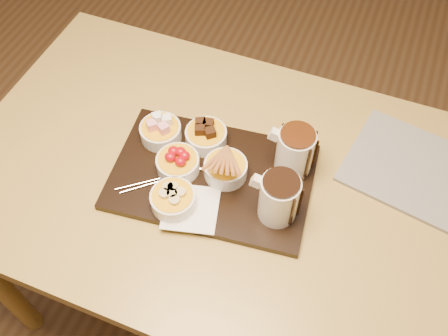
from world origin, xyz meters
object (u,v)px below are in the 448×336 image
at_px(newspaper, 415,170).
at_px(pitcher_milk_chocolate, 295,152).
at_px(bowl_strawberries, 178,164).
at_px(pitcher_dark_chocolate, 279,198).
at_px(dining_table, 212,193).
at_px(serving_board, 212,177).

bearing_deg(newspaper, pitcher_milk_chocolate, -148.63).
distance_m(bowl_strawberries, newspaper, 0.56).
xyz_separation_m(pitcher_dark_chocolate, pitcher_milk_chocolate, (-0.00, 0.13, 0.00)).
xyz_separation_m(dining_table, pitcher_milk_chocolate, (0.18, 0.07, 0.17)).
relative_size(dining_table, bowl_strawberries, 12.00).
height_order(serving_board, pitcher_milk_chocolate, pitcher_milk_chocolate).
relative_size(pitcher_dark_chocolate, newspaper, 0.37).
height_order(bowl_strawberries, pitcher_dark_chocolate, pitcher_dark_chocolate).
xyz_separation_m(serving_board, newspaper, (0.44, 0.20, -0.00)).
xyz_separation_m(dining_table, pitcher_dark_chocolate, (0.18, -0.06, 0.17)).
distance_m(serving_board, bowl_strawberries, 0.08).
height_order(serving_board, newspaper, serving_board).
relative_size(dining_table, pitcher_dark_chocolate, 10.33).
xyz_separation_m(serving_board, bowl_strawberries, (-0.08, -0.01, 0.03)).
bearing_deg(pitcher_milk_chocolate, newspaper, 15.02).
distance_m(pitcher_dark_chocolate, newspaper, 0.37).
height_order(dining_table, serving_board, serving_board).
height_order(bowl_strawberries, newspaper, bowl_strawberries).
bearing_deg(newspaper, pitcher_dark_chocolate, -128.62).
height_order(dining_table, newspaper, newspaper).
relative_size(pitcher_milk_chocolate, newspaper, 0.37).
distance_m(dining_table, pitcher_dark_chocolate, 0.26).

